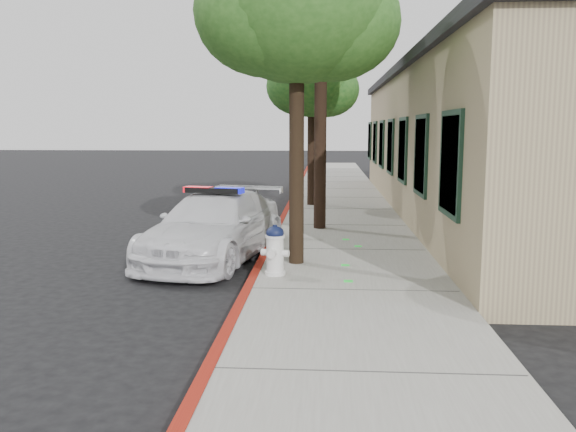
# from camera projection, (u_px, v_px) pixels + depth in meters

# --- Properties ---
(ground) EXTENTS (120.00, 120.00, 0.00)m
(ground) POSITION_uv_depth(u_px,v_px,m) (244.00, 298.00, 8.91)
(ground) COLOR black
(ground) RESTS_ON ground
(sidewalk) EXTENTS (3.20, 60.00, 0.15)m
(sidewalk) POSITION_uv_depth(u_px,v_px,m) (345.00, 253.00, 11.76)
(sidewalk) COLOR gray
(sidewalk) RESTS_ON ground
(red_curb) EXTENTS (0.14, 60.00, 0.16)m
(red_curb) POSITION_uv_depth(u_px,v_px,m) (267.00, 251.00, 11.86)
(red_curb) COLOR #A12511
(red_curb) RESTS_ON ground
(clapboard_building) EXTENTS (7.30, 20.89, 4.24)m
(clapboard_building) POSITION_uv_depth(u_px,v_px,m) (518.00, 142.00, 17.07)
(clapboard_building) COLOR tan
(clapboard_building) RESTS_ON ground
(police_car) EXTENTS (2.64, 4.69, 1.40)m
(police_car) POSITION_uv_depth(u_px,v_px,m) (214.00, 226.00, 11.43)
(police_car) COLOR silver
(police_car) RESTS_ON ground
(fire_hydrant) EXTENTS (0.47, 0.41, 0.82)m
(fire_hydrant) POSITION_uv_depth(u_px,v_px,m) (275.00, 250.00, 9.64)
(fire_hydrant) COLOR white
(fire_hydrant) RESTS_ON sidewalk
(street_tree_near) EXTENTS (3.45, 3.15, 5.77)m
(street_tree_near) POSITION_uv_depth(u_px,v_px,m) (297.00, 10.00, 9.93)
(street_tree_near) COLOR black
(street_tree_near) RESTS_ON sidewalk
(street_tree_mid) EXTENTS (3.46, 3.49, 6.52)m
(street_tree_mid) POSITION_uv_depth(u_px,v_px,m) (322.00, 15.00, 13.59)
(street_tree_mid) COLOR black
(street_tree_mid) RESTS_ON sidewalk
(street_tree_far) EXTENTS (2.82, 2.58, 4.88)m
(street_tree_far) POSITION_uv_depth(u_px,v_px,m) (312.00, 84.00, 18.06)
(street_tree_far) COLOR black
(street_tree_far) RESTS_ON sidewalk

